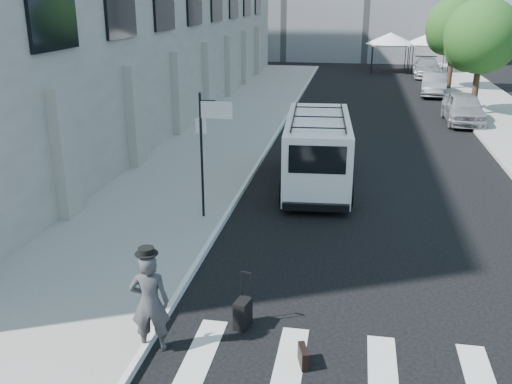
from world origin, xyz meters
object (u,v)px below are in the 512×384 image
at_px(briefcase, 303,356).
at_px(suitcase, 243,313).
at_px(parked_car_b, 434,84).
at_px(parked_car_c, 427,68).
at_px(businessman, 150,303).
at_px(cargo_van, 317,151).
at_px(parked_car_a, 464,108).

distance_m(briefcase, suitcase, 1.62).
xyz_separation_m(parked_car_b, parked_car_c, (0.46, 8.85, 0.03)).
relative_size(businessman, parked_car_c, 0.38).
distance_m(suitcase, cargo_van, 9.07).
distance_m(businessman, parked_car_c, 39.37).
bearing_deg(cargo_van, businessman, -106.32).
bearing_deg(cargo_van, briefcase, -90.85).
height_order(businessman, parked_car_a, businessman).
bearing_deg(parked_car_a, briefcase, -105.49).
xyz_separation_m(suitcase, parked_car_b, (6.77, 28.55, 0.40)).
bearing_deg(parked_car_a, suitcase, -109.48).
relative_size(briefcase, suitcase, 0.40).
distance_m(parked_car_a, parked_car_c, 17.23).
bearing_deg(businessman, briefcase, 168.15).
height_order(parked_car_a, parked_car_c, parked_car_a).
bearing_deg(briefcase, cargo_van, 77.06).
distance_m(cargo_van, parked_car_c, 29.14).
xyz_separation_m(briefcase, parked_car_b, (5.50, 29.55, 0.53)).
bearing_deg(parked_car_c, briefcase, -96.00).
distance_m(briefcase, parked_car_c, 38.87).
height_order(cargo_van, parked_car_a, cargo_van).
bearing_deg(parked_car_c, businessman, -99.94).
distance_m(suitcase, parked_car_b, 29.35).
height_order(businessman, cargo_van, cargo_van).
bearing_deg(businessman, suitcase, -157.55).
relative_size(suitcase, parked_car_c, 0.22).
xyz_separation_m(businessman, parked_car_a, (8.70, 21.17, -0.19)).
relative_size(cargo_van, parked_car_a, 1.41).
xyz_separation_m(briefcase, suitcase, (-1.27, 1.00, 0.12)).
height_order(businessman, parked_car_c, businessman).
height_order(suitcase, cargo_van, cargo_van).
xyz_separation_m(cargo_van, parked_car_c, (6.48, 28.41, -0.48)).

